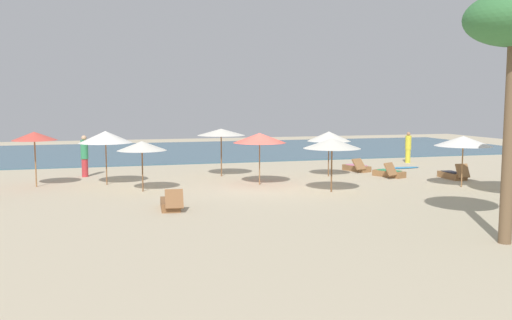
# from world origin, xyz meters

# --- Properties ---
(ground_plane) EXTENTS (60.00, 60.00, 0.00)m
(ground_plane) POSITION_xyz_m (0.00, 0.00, 0.00)
(ground_plane) COLOR #BCAD8E
(ocean_water) EXTENTS (48.00, 16.00, 0.06)m
(ocean_water) POSITION_xyz_m (0.00, 17.00, 0.03)
(ocean_water) COLOR #3D6075
(ocean_water) RESTS_ON ground_plane
(umbrella_0) EXTENTS (2.22, 2.22, 2.19)m
(umbrella_0) POSITION_xyz_m (0.26, 0.81, 1.98)
(umbrella_0) COLOR olive
(umbrella_0) RESTS_ON ground_plane
(umbrella_1) EXTENTS (1.91, 1.91, 1.97)m
(umbrella_1) POSITION_xyz_m (-4.61, 0.41, 1.79)
(umbrella_1) COLOR brown
(umbrella_1) RESTS_ON ground_plane
(umbrella_2) EXTENTS (2.03, 2.03, 2.11)m
(umbrella_2) POSITION_xyz_m (4.09, 2.43, 1.88)
(umbrella_2) COLOR brown
(umbrella_2) RESTS_ON ground_plane
(umbrella_3) EXTENTS (2.23, 2.23, 2.24)m
(umbrella_3) POSITION_xyz_m (-0.75, 3.79, 2.08)
(umbrella_3) COLOR brown
(umbrella_3) RESTS_ON ground_plane
(umbrella_4) EXTENTS (2.21, 2.21, 2.27)m
(umbrella_4) POSITION_xyz_m (-5.96, 2.57, 2.02)
(umbrella_4) COLOR brown
(umbrella_4) RESTS_ON ground_plane
(umbrella_5) EXTENTS (1.80, 1.80, 2.28)m
(umbrella_5) POSITION_xyz_m (-8.76, 2.74, 2.09)
(umbrella_5) COLOR olive
(umbrella_5) RESTS_ON ground_plane
(umbrella_6) EXTENTS (2.22, 2.22, 2.09)m
(umbrella_6) POSITION_xyz_m (2.44, -1.70, 1.89)
(umbrella_6) COLOR brown
(umbrella_6) RESTS_ON ground_plane
(umbrella_7) EXTENTS (2.29, 2.29, 2.11)m
(umbrella_7) POSITION_xyz_m (8.10, -2.01, 1.90)
(umbrella_7) COLOR olive
(umbrella_7) RESTS_ON ground_plane
(lounger_0) EXTENTS (1.21, 1.75, 0.73)m
(lounger_0) POSITION_xyz_m (6.75, 1.49, 0.18)
(lounger_0) COLOR olive
(lounger_0) RESTS_ON ground_plane
(lounger_1) EXTENTS (1.06, 1.79, 0.69)m
(lounger_1) POSITION_xyz_m (6.23, 3.79, 0.18)
(lounger_1) COLOR olive
(lounger_1) RESTS_ON ground_plane
(lounger_2) EXTENTS (0.70, 1.68, 0.74)m
(lounger_2) POSITION_xyz_m (-3.98, -3.37, 0.17)
(lounger_2) COLOR brown
(lounger_2) RESTS_ON ground_plane
(lounger_4) EXTENTS (0.67, 1.65, 0.75)m
(lounger_4) POSITION_xyz_m (9.24, 0.14, 0.18)
(lounger_4) COLOR olive
(lounger_4) RESTS_ON ground_plane
(person_0) EXTENTS (0.38, 0.38, 1.94)m
(person_0) POSITION_xyz_m (-6.92, 5.34, 0.99)
(person_0) COLOR #BF3338
(person_0) RESTS_ON ground_plane
(person_1) EXTENTS (0.37, 0.37, 1.77)m
(person_1) POSITION_xyz_m (10.73, 6.42, 0.90)
(person_1) COLOR yellow
(person_1) RESTS_ON ground_plane
(surfboard) EXTENTS (2.02, 0.55, 0.07)m
(surfboard) POSITION_xyz_m (9.07, 4.18, 0.04)
(surfboard) COLOR #338CCC
(surfboard) RESTS_ON ground_plane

